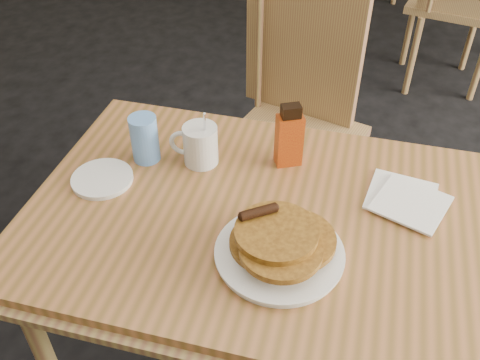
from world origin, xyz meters
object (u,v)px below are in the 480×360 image
Objects in this scene: chair_main_far at (297,103)px; syrup_bottle at (289,137)px; main_table at (264,227)px; coffee_mug at (199,144)px; pancake_plate at (280,247)px; blue_tumbler at (145,139)px.

syrup_bottle is at bearing -68.10° from chair_main_far.
main_table is 7.27× the size of coffee_mug.
chair_main_far is 0.91m from pancake_plate.
main_table is at bearing 111.40° from pancake_plate.
chair_main_far reaches higher than coffee_mug.
pancake_plate is 0.48m from blue_tumbler.
blue_tumbler is (-0.37, -0.05, -0.02)m from syrup_bottle.
blue_tumbler is (-0.14, -0.01, 0.01)m from coffee_mug.
syrup_bottle reaches higher than pancake_plate.
main_table is 0.27m from coffee_mug.
syrup_bottle is (0.22, 0.04, 0.03)m from coffee_mug.
syrup_bottle is at bearing 81.84° from main_table.
blue_tumbler is at bearing 144.27° from pancake_plate.
syrup_bottle is at bearing 7.80° from blue_tumbler.
chair_main_far is (0.01, 0.76, -0.12)m from main_table.
blue_tumbler reaches higher than main_table.
syrup_bottle is (0.02, -0.56, 0.25)m from chair_main_far.
pancake_plate is (0.04, -0.89, 0.20)m from chair_main_far.
syrup_bottle is at bearing 93.58° from pancake_plate.
coffee_mug is at bearing 5.21° from blue_tumbler.
pancake_plate reaches higher than main_table.
main_table is 0.38m from blue_tumbler.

